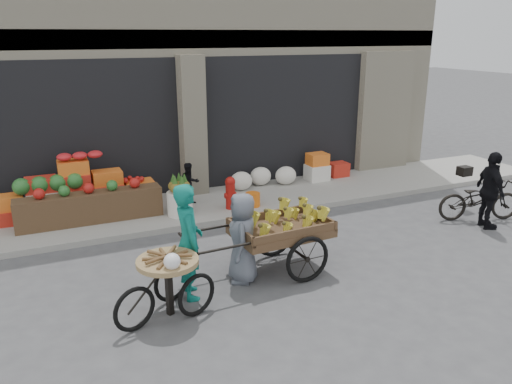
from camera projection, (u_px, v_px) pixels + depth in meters
name	position (u px, v px, depth m)	size (l,w,h in m)	color
ground	(294.00, 290.00, 7.55)	(80.00, 80.00, 0.00)	#424244
sidewalk	(207.00, 206.00, 11.10)	(18.00, 2.20, 0.12)	gray
building	(157.00, 47.00, 13.53)	(14.00, 6.45, 7.00)	beige
fruit_display	(86.00, 189.00, 10.20)	(3.10, 1.12, 1.24)	red
pineapple_bin	(180.00, 204.00, 10.28)	(0.52, 0.52, 0.50)	silver
fire_hydrant	(230.00, 191.00, 10.63)	(0.22, 0.22, 0.71)	#A5140F
orange_bucket	(253.00, 200.00, 10.85)	(0.32, 0.32, 0.30)	orange
right_bay_goods	(298.00, 171.00, 12.53)	(3.35, 0.60, 0.70)	silver
seated_person	(190.00, 184.00, 10.90)	(0.45, 0.35, 0.93)	black
banana_cart	(278.00, 226.00, 7.95)	(2.62, 1.18, 1.08)	#523724
vendor_woman	(189.00, 241.00, 7.16)	(0.63, 0.41, 1.73)	#0D695E
tricycle_cart	(168.00, 278.00, 6.74)	(1.45, 1.09, 0.95)	#9E7F51
vendor_grey	(243.00, 238.00, 7.66)	(0.70, 0.46, 1.44)	slate
bicycle	(479.00, 199.00, 10.30)	(0.60, 1.72, 0.90)	black
cyclist	(490.00, 191.00, 9.78)	(0.91, 0.38, 1.55)	black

